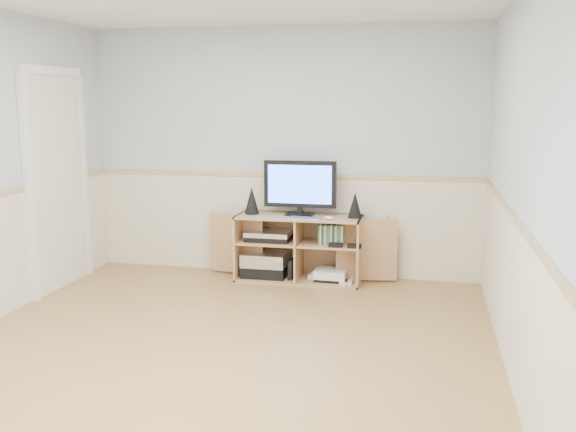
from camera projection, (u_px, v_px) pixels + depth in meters
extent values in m
cube|color=tan|center=(215.00, 354.00, 4.55)|extent=(4.00, 4.50, 0.02)
cube|color=silver|center=(525.00, 187.00, 3.92)|extent=(0.02, 4.50, 2.50)
cube|color=silver|center=(284.00, 152.00, 6.51)|extent=(4.00, 0.02, 2.50)
cube|color=beige|center=(284.00, 225.00, 6.62)|extent=(4.00, 0.01, 1.00)
cube|color=tan|center=(283.00, 175.00, 6.52)|extent=(4.00, 0.02, 0.04)
cube|color=#EDE6CD|center=(57.00, 183.00, 6.04)|extent=(0.03, 0.82, 2.00)
cube|color=tan|center=(299.00, 279.00, 6.42)|extent=(1.23, 0.46, 0.02)
cube|color=tan|center=(299.00, 217.00, 6.31)|extent=(1.23, 0.46, 0.02)
cube|color=tan|center=(240.00, 245.00, 6.49)|extent=(0.02, 0.46, 0.65)
cube|color=tan|center=(360.00, 251.00, 6.24)|extent=(0.02, 0.46, 0.65)
cube|color=tan|center=(303.00, 243.00, 6.58)|extent=(1.23, 0.02, 0.65)
cube|color=tan|center=(299.00, 248.00, 6.37)|extent=(0.02, 0.44, 0.61)
cube|color=tan|center=(269.00, 241.00, 6.42)|extent=(0.59, 0.42, 0.02)
cube|color=tan|center=(330.00, 244.00, 6.29)|extent=(0.59, 0.42, 0.02)
cube|color=tan|center=(236.00, 244.00, 6.56)|extent=(0.59, 0.12, 0.61)
cube|color=tan|center=(367.00, 250.00, 6.29)|extent=(0.59, 0.12, 0.61)
cube|color=black|center=(300.00, 214.00, 6.35)|extent=(0.27, 0.18, 0.02)
cube|color=black|center=(300.00, 210.00, 6.35)|extent=(0.05, 0.04, 0.06)
cube|color=black|center=(300.00, 184.00, 6.30)|extent=(0.72, 0.05, 0.46)
cube|color=#2F5DF9|center=(299.00, 184.00, 6.27)|extent=(0.63, 0.01, 0.38)
cone|color=black|center=(252.00, 200.00, 6.40)|extent=(0.15, 0.15, 0.27)
cone|color=black|center=(355.00, 205.00, 6.19)|extent=(0.14, 0.14, 0.25)
cube|color=silver|center=(305.00, 218.00, 6.15)|extent=(0.32, 0.15, 0.01)
ellipsoid|color=white|center=(329.00, 218.00, 6.10)|extent=(0.11, 0.08, 0.04)
cube|color=black|center=(265.00, 271.00, 6.48)|extent=(0.44, 0.33, 0.11)
cube|color=silver|center=(265.00, 259.00, 6.46)|extent=(0.44, 0.33, 0.13)
cube|color=black|center=(269.00, 238.00, 6.41)|extent=(0.44, 0.31, 0.05)
cube|color=silver|center=(269.00, 233.00, 6.40)|extent=(0.44, 0.31, 0.05)
cube|color=black|center=(291.00, 269.00, 6.37)|extent=(0.04, 0.14, 0.20)
cube|color=white|center=(320.00, 276.00, 6.40)|extent=(0.22, 0.17, 0.05)
cube|color=black|center=(331.00, 279.00, 6.33)|extent=(0.31, 0.25, 0.03)
cube|color=white|center=(331.00, 273.00, 6.32)|extent=(0.32, 0.27, 0.08)
cube|color=white|center=(350.00, 282.00, 6.21)|extent=(0.04, 0.14, 0.03)
cube|color=white|center=(350.00, 278.00, 6.37)|extent=(0.09, 0.15, 0.03)
cube|color=#3F8C3F|center=(331.00, 234.00, 6.25)|extent=(0.24, 0.14, 0.19)
cube|color=white|center=(381.00, 220.00, 6.39)|extent=(0.12, 0.03, 0.12)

